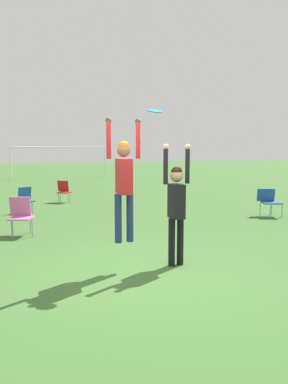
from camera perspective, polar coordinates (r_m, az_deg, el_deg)
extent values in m
plane|color=#3D662D|center=(6.42, 0.14, -12.17)|extent=(120.00, 120.00, 0.00)
cylinder|color=navy|center=(6.31, -3.96, -4.06)|extent=(0.12, 0.12, 0.83)
cylinder|color=navy|center=(6.38, -2.16, -3.93)|extent=(0.12, 0.12, 0.83)
cube|color=red|center=(6.26, -3.09, 2.39)|extent=(0.25, 0.49, 0.59)
sphere|color=#9E704C|center=(6.25, -3.12, 6.35)|extent=(0.22, 0.22, 0.22)
sphere|color=orange|center=(6.25, -3.12, 6.92)|extent=(0.19, 0.19, 0.19)
cylinder|color=red|center=(6.17, -5.40, 7.92)|extent=(0.08, 0.08, 0.62)
sphere|color=#9E704C|center=(6.18, -5.43, 10.79)|extent=(0.10, 0.10, 0.10)
cylinder|color=red|center=(6.34, -0.91, 7.90)|extent=(0.08, 0.08, 0.62)
sphere|color=#9E704C|center=(6.36, -0.92, 10.70)|extent=(0.10, 0.10, 0.10)
cylinder|color=black|center=(6.68, 4.24, -7.63)|extent=(0.12, 0.12, 0.85)
cylinder|color=black|center=(6.76, 5.54, -7.48)|extent=(0.12, 0.12, 0.85)
cube|color=black|center=(6.59, 4.95, -1.38)|extent=(0.24, 0.40, 0.60)
sphere|color=tan|center=(6.54, 4.99, 2.50)|extent=(0.23, 0.23, 0.23)
sphere|color=black|center=(6.54, 5.00, 3.06)|extent=(0.20, 0.20, 0.20)
cylinder|color=black|center=(6.44, 3.32, 4.02)|extent=(0.08, 0.08, 0.64)
sphere|color=tan|center=(6.43, 3.34, 6.87)|extent=(0.10, 0.10, 0.10)
cylinder|color=black|center=(6.63, 6.64, 4.06)|extent=(0.08, 0.08, 0.64)
sphere|color=tan|center=(6.63, 6.68, 6.82)|extent=(0.10, 0.10, 0.10)
cylinder|color=#2D9EDB|center=(6.47, 1.67, 12.25)|extent=(0.26, 0.25, 0.09)
cylinder|color=gray|center=(14.83, -12.65, -0.92)|extent=(0.02, 0.02, 0.42)
cylinder|color=gray|center=(14.91, -11.18, -0.85)|extent=(0.02, 0.02, 0.42)
cylinder|color=gray|center=(15.21, -12.90, -0.75)|extent=(0.02, 0.02, 0.42)
cylinder|color=gray|center=(15.28, -11.47, -0.69)|extent=(0.02, 0.02, 0.42)
cube|color=#B21E23|center=(15.04, -12.07, -0.07)|extent=(0.64, 0.64, 0.04)
cube|color=#B21E23|center=(15.22, -12.23, 0.90)|extent=(0.43, 0.36, 0.44)
cylinder|color=gray|center=(11.94, 18.68, -2.75)|extent=(0.02, 0.02, 0.45)
cylinder|color=gray|center=(12.25, 20.30, -2.59)|extent=(0.02, 0.02, 0.45)
cylinder|color=gray|center=(12.29, 17.27, -2.46)|extent=(0.02, 0.02, 0.45)
cylinder|color=gray|center=(12.59, 18.88, -2.31)|extent=(0.02, 0.02, 0.45)
cube|color=#235193|center=(12.24, 18.82, -1.57)|extent=(0.73, 0.73, 0.04)
cube|color=#235193|center=(12.40, 18.08, -0.43)|extent=(0.53, 0.33, 0.40)
cylinder|color=gray|center=(12.60, -18.39, -2.37)|extent=(0.02, 0.02, 0.41)
cylinder|color=gray|center=(12.64, -16.62, -2.29)|extent=(0.02, 0.02, 0.41)
cylinder|color=gray|center=(12.99, -18.53, -2.12)|extent=(0.02, 0.02, 0.41)
cylinder|color=gray|center=(13.02, -16.80, -2.04)|extent=(0.02, 0.02, 0.41)
cube|color=#235193|center=(12.79, -17.61, -1.37)|extent=(0.62, 0.62, 0.04)
cube|color=#235193|center=(12.97, -17.73, -0.21)|extent=(0.46, 0.30, 0.44)
cylinder|color=gray|center=(9.24, -19.37, -5.36)|extent=(0.02, 0.02, 0.45)
cylinder|color=gray|center=(9.27, -16.67, -5.23)|extent=(0.02, 0.02, 0.45)
cylinder|color=gray|center=(9.66, -19.52, -4.86)|extent=(0.02, 0.02, 0.45)
cylinder|color=gray|center=(9.70, -16.95, -4.74)|extent=(0.02, 0.02, 0.45)
cube|color=#C666A3|center=(9.43, -18.17, -3.82)|extent=(0.68, 0.68, 0.04)
cube|color=#C666A3|center=(9.62, -18.34, -2.08)|extent=(0.51, 0.32, 0.48)
cylinder|color=white|center=(28.36, -19.65, 4.14)|extent=(0.10, 0.10, 2.30)
cylinder|color=white|center=(29.57, -5.94, 4.54)|extent=(0.10, 0.10, 2.30)
cylinder|color=white|center=(28.74, -12.71, 6.67)|extent=(7.00, 0.10, 0.10)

